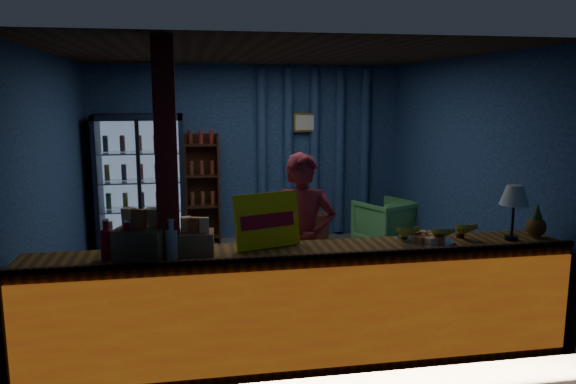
# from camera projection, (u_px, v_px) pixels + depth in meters

# --- Properties ---
(ground) EXTENTS (4.60, 4.60, 0.00)m
(ground) POSITION_uv_depth(u_px,v_px,m) (270.00, 284.00, 6.49)
(ground) COLOR #515154
(ground) RESTS_ON ground
(room_walls) EXTENTS (4.60, 4.60, 4.60)m
(room_walls) POSITION_uv_depth(u_px,v_px,m) (269.00, 149.00, 6.22)
(room_walls) COLOR navy
(room_walls) RESTS_ON ground
(counter) EXTENTS (4.40, 0.57, 0.99)m
(counter) POSITION_uv_depth(u_px,v_px,m) (304.00, 306.00, 4.56)
(counter) COLOR brown
(counter) RESTS_ON ground
(support_post) EXTENTS (0.16, 0.16, 2.60)m
(support_post) POSITION_uv_depth(u_px,v_px,m) (168.00, 211.00, 4.24)
(support_post) COLOR maroon
(support_post) RESTS_ON ground
(beverage_cooler) EXTENTS (1.20, 0.62, 1.90)m
(beverage_cooler) POSITION_uv_depth(u_px,v_px,m) (142.00, 183.00, 7.92)
(beverage_cooler) COLOR black
(beverage_cooler) RESTS_ON ground
(bottle_shelf) EXTENTS (0.50, 0.28, 1.60)m
(bottle_shelf) POSITION_uv_depth(u_px,v_px,m) (202.00, 189.00, 8.23)
(bottle_shelf) COLOR #3D2513
(bottle_shelf) RESTS_ON ground
(curtain_folds) EXTENTS (1.74, 0.14, 2.50)m
(curtain_folds) POSITION_uv_depth(u_px,v_px,m) (314.00, 152.00, 8.52)
(curtain_folds) COLOR navy
(curtain_folds) RESTS_ON room_walls
(framed_picture) EXTENTS (0.36, 0.04, 0.28)m
(framed_picture) POSITION_uv_depth(u_px,v_px,m) (305.00, 123.00, 8.37)
(framed_picture) COLOR gold
(framed_picture) RESTS_ON room_walls
(shopkeeper) EXTENTS (0.67, 0.51, 1.65)m
(shopkeeper) POSITION_uv_depth(u_px,v_px,m) (303.00, 243.00, 5.16)
(shopkeeper) COLOR #9A2A38
(shopkeeper) RESTS_ON ground
(green_chair) EXTENTS (0.96, 0.97, 0.67)m
(green_chair) POSITION_uv_depth(u_px,v_px,m) (385.00, 222.00, 8.15)
(green_chair) COLOR #59B35F
(green_chair) RESTS_ON ground
(side_table) EXTENTS (0.57, 0.43, 0.61)m
(side_table) POSITION_uv_depth(u_px,v_px,m) (306.00, 231.00, 7.94)
(side_table) COLOR #3D2513
(side_table) RESTS_ON ground
(yellow_sign) EXTENTS (0.56, 0.28, 0.44)m
(yellow_sign) POSITION_uv_depth(u_px,v_px,m) (267.00, 220.00, 4.51)
(yellow_sign) COLOR #F8EE0D
(yellow_sign) RESTS_ON counter
(soda_bottles) EXTENTS (0.57, 0.18, 0.31)m
(soda_bottles) POSITION_uv_depth(u_px,v_px,m) (139.00, 243.00, 4.21)
(soda_bottles) COLOR #B30B20
(soda_bottles) RESTS_ON counter
(snack_box_left) EXTENTS (0.43, 0.39, 0.38)m
(snack_box_left) POSITION_uv_depth(u_px,v_px,m) (141.00, 240.00, 4.24)
(snack_box_left) COLOR #9A7E4A
(snack_box_left) RESTS_ON counter
(snack_box_centre) EXTENTS (0.30, 0.25, 0.30)m
(snack_box_centre) POSITION_uv_depth(u_px,v_px,m) (196.00, 241.00, 4.33)
(snack_box_centre) COLOR #9A7E4A
(snack_box_centre) RESTS_ON counter
(pastry_tray) EXTENTS (0.46, 0.46, 0.08)m
(pastry_tray) POSITION_uv_depth(u_px,v_px,m) (425.00, 240.00, 4.68)
(pastry_tray) COLOR silver
(pastry_tray) RESTS_ON counter
(banana_bunches) EXTENTS (0.75, 0.29, 0.16)m
(banana_bunches) POSITION_uv_depth(u_px,v_px,m) (436.00, 232.00, 4.72)
(banana_bunches) COLOR gold
(banana_bunches) RESTS_ON counter
(table_lamp) EXTENTS (0.24, 0.24, 0.47)m
(table_lamp) POSITION_uv_depth(u_px,v_px,m) (514.00, 197.00, 4.71)
(table_lamp) COLOR black
(table_lamp) RESTS_ON counter
(pineapple) EXTENTS (0.17, 0.17, 0.29)m
(pineapple) POSITION_uv_depth(u_px,v_px,m) (536.00, 224.00, 4.83)
(pineapple) COLOR #8F5A1A
(pineapple) RESTS_ON counter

